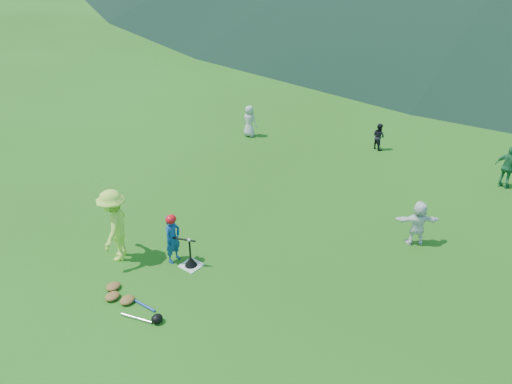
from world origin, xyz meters
TOP-DOWN VIEW (x-y plane):
  - ground at (0.00, 0.00)m, footprint 120.00×120.00m
  - home_plate at (0.00, 0.00)m, footprint 0.45×0.45m
  - baseball at (0.00, 0.00)m, footprint 0.08×0.08m
  - batter_child at (-0.47, -0.08)m, footprint 0.31×0.46m
  - adult_coach at (-1.60, -0.82)m, footprint 1.23×1.35m
  - fielder_a at (-3.88, 7.12)m, footprint 0.58×0.39m
  - fielder_b at (0.45, 8.95)m, footprint 0.56×0.49m
  - fielder_c at (4.77, 8.66)m, footprint 0.82×0.44m
  - fielder_d at (3.79, 4.13)m, footprint 1.09×0.94m
  - batting_tee at (0.00, 0.00)m, footprint 0.30×0.30m
  - batter_gear at (-0.44, -0.08)m, footprint 0.72×0.30m
  - equipment_pile at (-0.18, -1.76)m, footprint 1.80×0.62m
  - outfield_fence at (0.00, 28.00)m, footprint 70.07×0.08m

SIDE VIEW (x-z plane):
  - ground at x=0.00m, z-range 0.00..0.00m
  - home_plate at x=0.00m, z-range 0.00..0.02m
  - equipment_pile at x=-0.18m, z-range -0.03..0.16m
  - batting_tee at x=0.00m, z-range -0.21..0.47m
  - fielder_b at x=0.45m, z-range 0.00..0.95m
  - fielder_a at x=-3.88m, z-range 0.00..1.18m
  - fielder_d at x=3.79m, z-range 0.00..1.18m
  - batter_child at x=-0.47m, z-range 0.00..1.23m
  - fielder_c at x=4.77m, z-range 0.00..1.33m
  - outfield_fence at x=0.00m, z-range 0.03..1.36m
  - baseball at x=0.00m, z-range 0.70..0.78m
  - adult_coach at x=-1.60m, z-range 0.00..1.82m
  - batter_gear at x=-0.44m, z-range 0.82..1.41m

